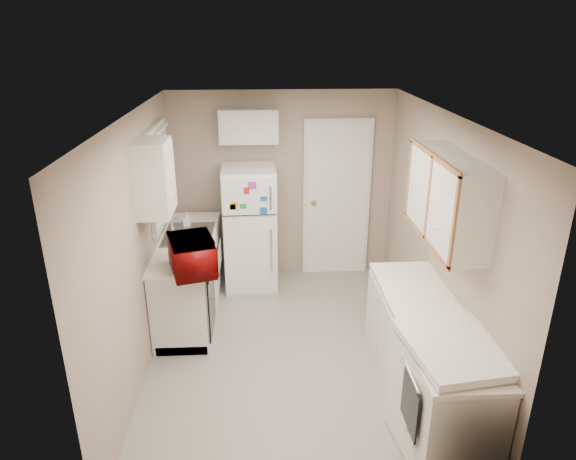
{
  "coord_description": "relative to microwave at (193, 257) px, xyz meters",
  "views": [
    {
      "loc": [
        -0.26,
        -4.39,
        3.09
      ],
      "look_at": [
        0.0,
        0.5,
        1.15
      ],
      "focal_mm": 32.0,
      "sensor_mm": 36.0,
      "label": 1
    }
  ],
  "objects": [
    {
      "name": "wall_back",
      "position": [
        0.93,
        1.79,
        0.15
      ],
      "size": [
        2.8,
        2.8,
        0.0
      ],
      "primitive_type": "plane",
      "color": "tan",
      "rests_on": "floor"
    },
    {
      "name": "floor",
      "position": [
        0.93,
        -0.11,
        -1.05
      ],
      "size": [
        3.8,
        3.8,
        0.0
      ],
      "primitive_type": "plane",
      "color": "#AFADA2",
      "rests_on": "ground"
    },
    {
      "name": "microwave",
      "position": [
        0.0,
        0.0,
        0.0
      ],
      "size": [
        0.65,
        0.48,
        0.39
      ],
      "primitive_type": "imported",
      "rotation": [
        0.0,
        0.0,
        1.85
      ],
      "color": "#790506",
      "rests_on": "left_counter"
    },
    {
      "name": "stove",
      "position": [
        2.05,
        -1.45,
        -0.56
      ],
      "size": [
        0.76,
        0.89,
        0.98
      ],
      "primitive_type": "cube",
      "rotation": [
        0.0,
        0.0,
        0.13
      ],
      "color": "white",
      "rests_on": "floor"
    },
    {
      "name": "soap_bottle",
      "position": [
        -0.22,
        1.21,
        -0.05
      ],
      "size": [
        0.08,
        0.08,
        0.17
      ],
      "primitive_type": "imported",
      "rotation": [
        0.0,
        0.0,
        -0.05
      ],
      "color": "white",
      "rests_on": "left_counter"
    },
    {
      "name": "right_counter",
      "position": [
        2.03,
        -0.91,
        -0.6
      ],
      "size": [
        0.6,
        2.0,
        0.9
      ],
      "primitive_type": "cube",
      "color": "silver",
      "rests_on": "floor"
    },
    {
      "name": "refrigerator",
      "position": [
        0.52,
        1.4,
        -0.28
      ],
      "size": [
        0.66,
        0.64,
        1.55
      ],
      "primitive_type": "cube",
      "rotation": [
        0.0,
        0.0,
        0.04
      ],
      "color": "white",
      "rests_on": "floor"
    },
    {
      "name": "wall_right",
      "position": [
        2.33,
        -0.11,
        0.15
      ],
      "size": [
        3.8,
        3.8,
        0.0
      ],
      "primitive_type": "plane",
      "color": "tan",
      "rests_on": "floor"
    },
    {
      "name": "wall_front",
      "position": [
        0.93,
        -2.01,
        0.15
      ],
      "size": [
        2.8,
        2.8,
        0.0
      ],
      "primitive_type": "plane",
      "color": "tan",
      "rests_on": "floor"
    },
    {
      "name": "upper_cabinet_right",
      "position": [
        2.18,
        -0.61,
        0.75
      ],
      "size": [
        0.3,
        1.2,
        0.7
      ],
      "primitive_type": "cube",
      "color": "silver",
      "rests_on": "wall_right"
    },
    {
      "name": "interior_door",
      "position": [
        1.63,
        1.75,
        -0.03
      ],
      "size": [
        0.86,
        0.06,
        2.08
      ],
      "primitive_type": "cube",
      "color": "white",
      "rests_on": "floor"
    },
    {
      "name": "upper_cabinet_left",
      "position": [
        -0.32,
        0.11,
        0.75
      ],
      "size": [
        0.3,
        0.45,
        0.7
      ],
      "primitive_type": "cube",
      "color": "silver",
      "rests_on": "wall_left"
    },
    {
      "name": "window_blinds",
      "position": [
        -0.43,
        0.94,
        0.55
      ],
      "size": [
        0.1,
        0.98,
        1.08
      ],
      "primitive_type": "cube",
      "color": "silver",
      "rests_on": "wall_left"
    },
    {
      "name": "wall_left",
      "position": [
        -0.47,
        -0.11,
        0.15
      ],
      "size": [
        3.8,
        3.8,
        0.0
      ],
      "primitive_type": "plane",
      "color": "tan",
      "rests_on": "floor"
    },
    {
      "name": "cabinet_over_fridge",
      "position": [
        0.53,
        1.64,
        0.95
      ],
      "size": [
        0.7,
        0.3,
        0.4
      ],
      "primitive_type": "cube",
      "color": "silver",
      "rests_on": "wall_back"
    },
    {
      "name": "left_counter",
      "position": [
        -0.17,
        0.79,
        -0.6
      ],
      "size": [
        0.6,
        1.8,
        0.9
      ],
      "primitive_type": "cube",
      "color": "silver",
      "rests_on": "floor"
    },
    {
      "name": "ceiling",
      "position": [
        0.93,
        -0.11,
        1.35
      ],
      "size": [
        3.8,
        3.8,
        0.0
      ],
      "primitive_type": "plane",
      "color": "white",
      "rests_on": "floor"
    },
    {
      "name": "dishwasher",
      "position": [
        0.12,
        0.19,
        -0.56
      ],
      "size": [
        0.03,
        0.58,
        0.72
      ],
      "primitive_type": "cube",
      "color": "black",
      "rests_on": "floor"
    },
    {
      "name": "sink",
      "position": [
        -0.17,
        0.94,
        -0.19
      ],
      "size": [
        0.54,
        0.74,
        0.16
      ],
      "primitive_type": "cube",
      "color": "gray",
      "rests_on": "left_counter"
    }
  ]
}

